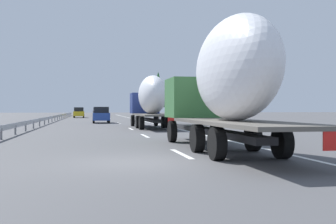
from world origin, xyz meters
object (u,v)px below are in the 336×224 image
truck_lead (150,99)px  truck_trailing (225,81)px  car_yellow_coupe (79,112)px  car_black_suv (97,112)px  car_blue_sedan (101,115)px  road_sign (159,102)px

truck_lead → truck_trailing: (-19.32, 0.00, 0.23)m
car_yellow_coupe → car_black_suv: 19.18m
car_blue_sedan → road_sign: road_sign is taller
car_black_suv → road_sign: size_ratio=1.32×
car_yellow_coupe → car_blue_sedan: 29.31m
car_yellow_coupe → truck_lead: bearing=-170.5°
car_yellow_coupe → car_black_suv: size_ratio=1.03×
truck_lead → car_black_suv: 61.19m
truck_lead → car_yellow_coupe: (42.23, 7.07, -1.49)m
car_blue_sedan → car_black_suv: car_black_suv is taller
truck_lead → car_black_suv: truck_lead is taller
truck_lead → truck_trailing: size_ratio=0.92×
truck_trailing → car_blue_sedan: 32.70m
car_yellow_coupe → car_blue_sedan: car_yellow_coupe is taller
truck_trailing → car_black_suv: size_ratio=2.86×
truck_trailing → car_yellow_coupe: size_ratio=2.79×
truck_lead → road_sign: truck_lead is taller
truck_lead → truck_trailing: 19.32m
truck_trailing → road_sign: bearing=-5.3°
truck_trailing → car_yellow_coupe: bearing=6.6°
truck_lead → truck_trailing: truck_trailing is taller
truck_lead → car_black_suv: (61.07, 3.50, -1.49)m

